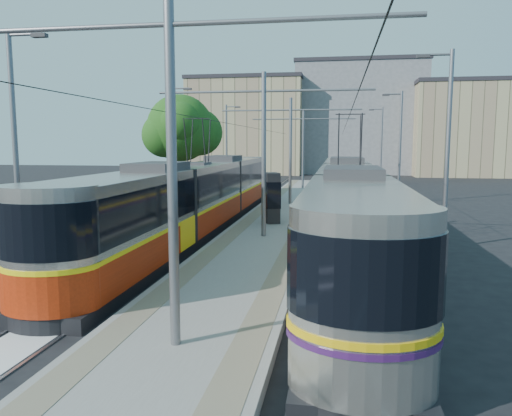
# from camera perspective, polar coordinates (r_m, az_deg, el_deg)

# --- Properties ---
(ground) EXTENTS (160.00, 160.00, 0.00)m
(ground) POSITION_cam_1_polar(r_m,az_deg,el_deg) (14.25, -3.96, -10.23)
(ground) COLOR black
(ground) RESTS_ON ground
(platform) EXTENTS (4.00, 50.00, 0.30)m
(platform) POSITION_cam_1_polar(r_m,az_deg,el_deg) (30.66, 3.36, -0.44)
(platform) COLOR gray
(platform) RESTS_ON ground
(tactile_strip_left) EXTENTS (0.70, 50.00, 0.01)m
(tactile_strip_left) POSITION_cam_1_polar(r_m,az_deg,el_deg) (30.83, 0.68, -0.09)
(tactile_strip_left) COLOR gray
(tactile_strip_left) RESTS_ON platform
(tactile_strip_right) EXTENTS (0.70, 50.00, 0.01)m
(tactile_strip_right) POSITION_cam_1_polar(r_m,az_deg,el_deg) (30.53, 6.07, -0.21)
(tactile_strip_right) COLOR gray
(tactile_strip_right) RESTS_ON platform
(rails) EXTENTS (8.71, 70.00, 0.03)m
(rails) POSITION_cam_1_polar(r_m,az_deg,el_deg) (30.68, 3.36, -0.69)
(rails) COLOR gray
(rails) RESTS_ON ground
(track_arrow) EXTENTS (1.20, 5.00, 0.01)m
(track_arrow) POSITION_cam_1_polar(r_m,az_deg,el_deg) (12.98, -23.28, -12.59)
(track_arrow) COLOR silver
(track_arrow) RESTS_ON ground
(tram_left) EXTENTS (2.43, 27.73, 5.50)m
(tram_left) POSITION_cam_1_polar(r_m,az_deg,el_deg) (24.68, -6.59, 1.28)
(tram_left) COLOR black
(tram_left) RESTS_ON ground
(tram_right) EXTENTS (2.43, 28.31, 5.50)m
(tram_right) POSITION_cam_1_polar(r_m,az_deg,el_deg) (21.17, 10.49, 0.61)
(tram_right) COLOR black
(tram_right) RESTS_ON ground
(catenary) EXTENTS (9.20, 70.00, 7.00)m
(catenary) POSITION_cam_1_polar(r_m,az_deg,el_deg) (27.55, 2.80, 7.81)
(catenary) COLOR slate
(catenary) RESTS_ON platform
(street_lamps) EXTENTS (15.18, 38.22, 8.00)m
(street_lamps) POSITION_cam_1_polar(r_m,az_deg,el_deg) (34.36, 4.12, 7.14)
(street_lamps) COLOR slate
(street_lamps) RESTS_ON ground
(shelter) EXTENTS (1.05, 1.32, 2.55)m
(shelter) POSITION_cam_1_polar(r_m,az_deg,el_deg) (25.36, 1.83, 1.32)
(shelter) COLOR black
(shelter) RESTS_ON platform
(tree) EXTENTS (5.46, 5.05, 7.93)m
(tree) POSITION_cam_1_polar(r_m,az_deg,el_deg) (38.03, -8.09, 8.88)
(tree) COLOR #382314
(tree) RESTS_ON ground
(building_left) EXTENTS (16.32, 12.24, 13.66)m
(building_left) POSITION_cam_1_polar(r_m,az_deg,el_deg) (74.43, -0.84, 9.31)
(building_left) COLOR tan
(building_left) RESTS_ON ground
(building_centre) EXTENTS (18.36, 14.28, 16.00)m
(building_centre) POSITION_cam_1_polar(r_m,az_deg,el_deg) (77.36, 11.63, 9.95)
(building_centre) COLOR gray
(building_centre) RESTS_ON ground
(building_right) EXTENTS (14.28, 10.20, 12.51)m
(building_right) POSITION_cam_1_polar(r_m,az_deg,el_deg) (73.21, 22.91, 8.32)
(building_right) COLOR tan
(building_right) RESTS_ON ground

